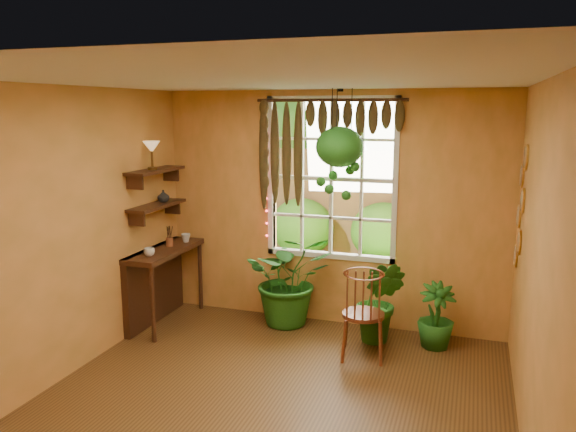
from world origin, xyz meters
name	(u,v)px	position (x,y,z in m)	size (l,w,h in m)	color
floor	(260,418)	(0.00, 0.00, 0.00)	(4.50, 4.50, 0.00)	brown
ceiling	(257,79)	(0.00, 0.00, 2.70)	(4.50, 4.50, 0.00)	silver
wall_back	(330,209)	(0.00, 2.25, 1.35)	(4.00, 4.00, 0.00)	#E0944C
wall_left	(48,239)	(-2.00, 0.00, 1.35)	(4.50, 4.50, 0.00)	#E0944C
wall_right	(539,284)	(2.00, 0.00, 1.35)	(4.50, 4.50, 0.00)	#E0944C
window	(331,179)	(0.00, 2.28, 1.70)	(1.52, 0.10, 1.86)	silver
valance_vine	(322,128)	(-0.08, 2.16, 2.28)	(1.70, 0.12, 1.10)	#3B1F10
string_lights	(266,173)	(-0.76, 2.19, 1.75)	(0.03, 0.03, 1.54)	#FF2633
wall_plates	(520,209)	(1.98, 1.79, 1.55)	(0.04, 0.32, 1.10)	beige
counter_ledge	(158,276)	(-1.91, 1.60, 0.55)	(0.40, 1.20, 0.90)	#3B1F10
shelf_lower	(157,205)	(-1.88, 1.60, 1.40)	(0.25, 0.90, 0.04)	#3B1F10
shelf_upper	(155,171)	(-1.88, 1.60, 1.80)	(0.25, 0.90, 0.04)	#3B1F10
backyard	(402,173)	(0.24, 6.87, 1.28)	(14.00, 10.00, 12.00)	#255418
windsor_chair	(363,327)	(0.57, 1.39, 0.33)	(0.49, 0.51, 1.15)	maroon
potted_plant_left	(290,278)	(-0.42, 2.03, 0.55)	(0.99, 0.86, 1.10)	#194E14
potted_plant_mid	(380,301)	(0.67, 1.82, 0.46)	(0.51, 0.41, 0.93)	#194E14
potted_plant_right	(436,316)	(1.25, 1.89, 0.35)	(0.39, 0.39, 0.69)	#194E14
hanging_basket	(340,153)	(0.16, 2.00, 2.02)	(0.51, 0.51, 1.19)	black
cup_a	(149,252)	(-1.78, 1.25, 0.95)	(0.12, 0.12, 0.09)	silver
cup_b	(186,238)	(-1.72, 1.96, 0.95)	(0.11, 0.11, 0.10)	beige
brush_jar	(169,236)	(-1.80, 1.71, 1.02)	(0.08, 0.08, 0.30)	brown
shelf_vase	(163,196)	(-1.87, 1.74, 1.49)	(0.14, 0.14, 0.14)	#B2AD99
tiffany_lamp	(152,149)	(-1.86, 1.52, 2.05)	(0.19, 0.19, 0.32)	#563A18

